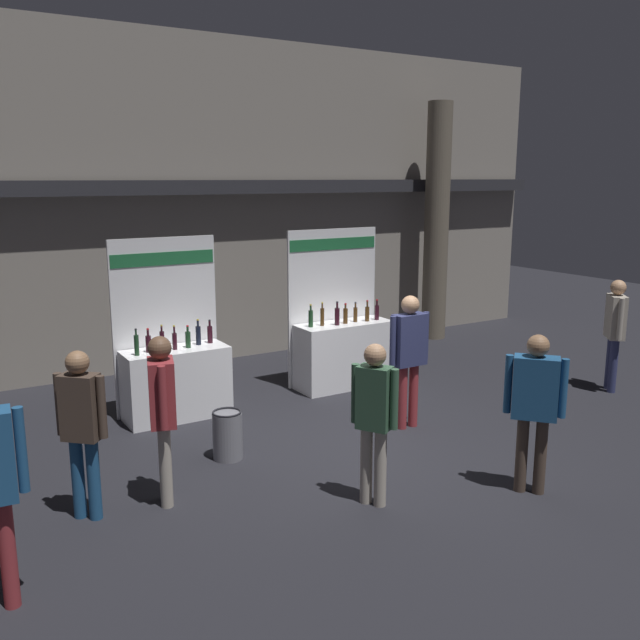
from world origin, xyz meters
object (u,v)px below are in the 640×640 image
Objects in this scene: visitor_0 at (409,349)px; visitor_7 at (535,399)px; exhibitor_booth_1 at (342,347)px; trash_bin at (228,435)px; visitor_5 at (374,412)px; exhibitor_booth_0 at (175,374)px; visitor_2 at (615,325)px; visitor_4 at (82,422)px; visitor_3 at (162,405)px.

visitor_7 is (-0.10, -2.19, -0.04)m from visitor_0.
exhibitor_booth_1 is 2.09m from visitor_0.
visitor_5 is at bearing -66.78° from trash_bin.
visitor_2 is at bearing -20.93° from exhibitor_booth_0.
visitor_2 is (3.44, -2.40, 0.42)m from exhibitor_booth_1.
visitor_2 is at bearing -6.13° from visitor_0.
exhibitor_booth_1 is at bearing -109.21° from visitor_4.
visitor_3 is at bearing -173.18° from visitor_0.
exhibitor_booth_1 reaches higher than visitor_2.
exhibitor_booth_0 is 2.95m from visitor_4.
visitor_4 is 0.99× the size of visitor_7.
visitor_3 is at bearing -49.53° from visitor_2.
visitor_2 is 4.23m from visitor_7.
visitor_3 is (-1.00, -0.72, 0.76)m from trash_bin.
visitor_7 is at bearing -24.58° from visitor_2.
visitor_2 is 1.02× the size of visitor_7.
visitor_7 is at bearing -46.32° from trash_bin.
visitor_2 is (6.18, -0.65, 0.76)m from trash_bin.
visitor_4 is at bearing 99.31° from visitor_3.
visitor_0 is 1.02× the size of visitor_3.
visitor_5 is (2.55, -1.21, -0.01)m from visitor_4.
exhibitor_booth_1 is at bearing -40.35° from visitor_3.
exhibitor_booth_1 is 4.51m from visitor_3.
visitor_0 is at bearing 101.68° from visitor_5.
visitor_3 reaches higher than visitor_2.
visitor_3 is 2.11m from visitor_5.
visitor_3 is 0.77m from visitor_4.
visitor_4 reaches higher than trash_bin.
exhibitor_booth_0 is at bearing 140.71° from visitor_0.
exhibitor_booth_0 reaches higher than visitor_2.
exhibitor_booth_0 is 1.44× the size of visitor_7.
visitor_7 is at bearing -101.24° from visitor_3.
visitor_3 is at bearing -144.10° from trash_bin.
visitor_4 is (-4.23, -0.35, -0.08)m from visitor_0.
visitor_0 is 1.06× the size of visitor_4.
visitor_3 is 1.04× the size of visitor_4.
visitor_0 is 4.24m from visitor_4.
visitor_7 reaches higher than visitor_4.
visitor_2 is 1.00× the size of visitor_3.
exhibitor_booth_1 is 1.47× the size of visitor_5.
visitor_2 is 1.04× the size of visitor_5.
exhibitor_booth_1 is 1.42× the size of visitor_2.
visitor_5 is (0.81, -3.56, 0.37)m from exhibitor_booth_0.
exhibitor_booth_1 is at bearing 133.55° from visitor_7.
visitor_3 reaches higher than visitor_5.
visitor_3 reaches higher than visitor_7.
visitor_2 is at bearing 71.24° from visitor_5.
visitor_5 is at bearing -118.66° from exhibitor_booth_1.
visitor_7 is (4.13, -1.85, 0.04)m from visitor_4.
visitor_0 reaches higher than visitor_7.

